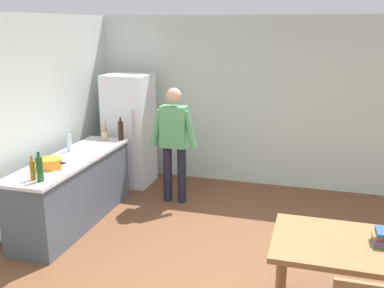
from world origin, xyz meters
TOP-DOWN VIEW (x-y plane):
  - ground_plane at (0.00, 0.00)m, footprint 14.00×14.00m
  - wall_back at (0.00, 3.00)m, footprint 6.40×0.12m
  - kitchen_counter at (-2.00, 0.80)m, footprint 0.64×2.20m
  - refrigerator at (-1.90, 2.40)m, footprint 0.70×0.67m
  - person at (-0.95, 1.85)m, footprint 0.70×0.22m
  - dining_table at (1.40, -0.30)m, footprint 1.40×0.90m
  - cooking_pot at (-2.01, 0.36)m, footprint 0.40×0.28m
  - utensil_jar at (-1.99, 1.73)m, footprint 0.11×0.11m
  - bottle_wine_green at (-1.85, -0.07)m, footprint 0.08×0.08m
  - bottle_water_clear at (-2.17, 1.05)m, footprint 0.07×0.07m
  - bottle_wine_dark at (-1.76, 1.80)m, footprint 0.08×0.08m
  - bottle_oil_amber at (-1.95, -0.05)m, footprint 0.06×0.06m

SIDE VIEW (x-z plane):
  - ground_plane at x=0.00m, z-range 0.00..0.00m
  - kitchen_counter at x=-2.00m, z-range 0.00..0.90m
  - dining_table at x=1.40m, z-range 0.30..1.05m
  - refrigerator at x=-1.90m, z-range 0.00..1.80m
  - cooking_pot at x=-2.01m, z-range 0.90..1.02m
  - person at x=-0.95m, z-range 0.13..1.83m
  - utensil_jar at x=-1.99m, z-range 0.82..1.14m
  - bottle_oil_amber at x=-1.95m, z-range 0.88..1.16m
  - bottle_water_clear at x=-2.17m, z-range 0.88..1.18m
  - bottle_wine_green at x=-1.85m, z-range 0.88..1.22m
  - bottle_wine_dark at x=-1.76m, z-range 0.88..1.22m
  - wall_back at x=0.00m, z-range 0.00..2.70m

